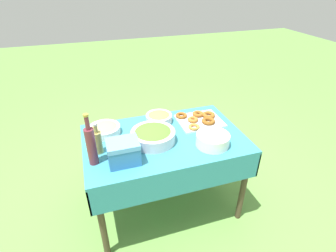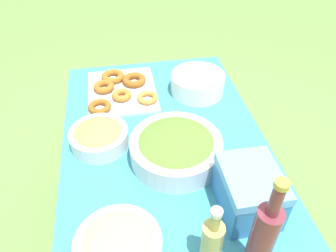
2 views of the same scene
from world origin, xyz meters
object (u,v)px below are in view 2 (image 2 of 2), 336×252
at_px(donut_platter, 121,90).
at_px(plate_stack, 198,83).
at_px(wine_bottle, 262,241).
at_px(olive_oil_bottle, 212,243).
at_px(pasta_bowl, 118,246).
at_px(olive_bowl, 99,136).
at_px(salad_bowl, 176,148).
at_px(cooler_box, 249,191).

relative_size(donut_platter, plate_stack, 1.55).
bearing_deg(wine_bottle, olive_oil_bottle, 68.00).
distance_m(pasta_bowl, olive_oil_bottle, 0.27).
height_order(plate_stack, wine_bottle, wine_bottle).
bearing_deg(olive_bowl, olive_oil_bottle, -151.20).
bearing_deg(salad_bowl, plate_stack, -24.11).
distance_m(salad_bowl, donut_platter, 0.51).
height_order(salad_bowl, cooler_box, cooler_box).
bearing_deg(donut_platter, pasta_bowl, 175.80).
distance_m(plate_stack, cooler_box, 0.69).
distance_m(donut_platter, cooler_box, 0.83).
relative_size(salad_bowl, wine_bottle, 0.89).
distance_m(salad_bowl, plate_stack, 0.47).
bearing_deg(donut_platter, plate_stack, -98.19).
distance_m(salad_bowl, olive_oil_bottle, 0.42).
height_order(olive_bowl, cooler_box, cooler_box).
bearing_deg(cooler_box, pasta_bowl, 101.73).
distance_m(salad_bowl, cooler_box, 0.32).
bearing_deg(donut_platter, wine_bottle, -161.77).
relative_size(salad_bowl, plate_stack, 1.36).
xyz_separation_m(pasta_bowl, olive_bowl, (0.48, 0.05, 0.00)).
xyz_separation_m(salad_bowl, donut_platter, (0.48, 0.18, -0.04)).
bearing_deg(donut_platter, cooler_box, -153.79).
bearing_deg(donut_platter, olive_bowl, 162.74).
height_order(salad_bowl, plate_stack, salad_bowl).
distance_m(olive_bowl, cooler_box, 0.62).
relative_size(salad_bowl, cooler_box, 1.58).
xyz_separation_m(olive_oil_bottle, olive_bowl, (0.55, 0.30, -0.05)).
xyz_separation_m(wine_bottle, cooler_box, (0.20, -0.05, -0.07)).
bearing_deg(olive_oil_bottle, cooler_box, -46.91).
relative_size(olive_oil_bottle, olive_bowl, 1.07).
height_order(olive_oil_bottle, cooler_box, olive_oil_bottle).
height_order(plate_stack, olive_oil_bottle, olive_oil_bottle).
bearing_deg(plate_stack, salad_bowl, 155.89).
relative_size(pasta_bowl, plate_stack, 1.01).
height_order(salad_bowl, pasta_bowl, salad_bowl).
bearing_deg(cooler_box, olive_bowl, 50.11).
xyz_separation_m(wine_bottle, olive_bowl, (0.60, 0.42, -0.11)).
relative_size(pasta_bowl, wine_bottle, 0.66).
bearing_deg(olive_bowl, pasta_bowl, -174.48).
height_order(plate_stack, cooler_box, cooler_box).
relative_size(salad_bowl, pasta_bowl, 1.35).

